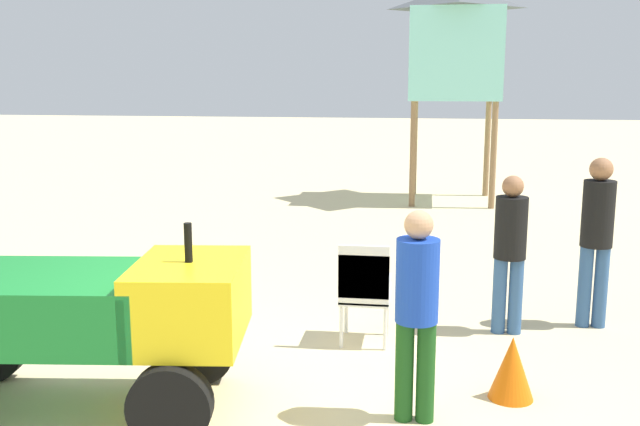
{
  "coord_description": "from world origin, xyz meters",
  "views": [
    {
      "loc": [
        1.5,
        -5.08,
        2.58
      ],
      "look_at": [
        0.23,
        3.52,
        0.92
      ],
      "focal_mm": 40.6,
      "sensor_mm": 36.0,
      "label": 1
    }
  ],
  "objects_px": {
    "lifeguard_tower": "(455,43)",
    "traffic_cone_near": "(512,368)",
    "lifeguard_near_left": "(417,303)",
    "stacked_plastic_chairs": "(365,285)",
    "lifeguard_near_center": "(597,230)",
    "lifeguard_near_right": "(510,244)",
    "utility_cart": "(86,314)"
  },
  "relations": [
    {
      "from": "stacked_plastic_chairs",
      "to": "lifeguard_near_right",
      "type": "distance_m",
      "value": 1.54
    },
    {
      "from": "traffic_cone_near",
      "to": "lifeguard_near_left",
      "type": "bearing_deg",
      "value": -147.19
    },
    {
      "from": "lifeguard_near_left",
      "to": "traffic_cone_near",
      "type": "bearing_deg",
      "value": 32.81
    },
    {
      "from": "lifeguard_near_right",
      "to": "traffic_cone_near",
      "type": "relative_size",
      "value": 3.09
    },
    {
      "from": "utility_cart",
      "to": "lifeguard_tower",
      "type": "relative_size",
      "value": 0.62
    },
    {
      "from": "stacked_plastic_chairs",
      "to": "lifeguard_near_left",
      "type": "relative_size",
      "value": 0.63
    },
    {
      "from": "lifeguard_near_center",
      "to": "utility_cart",
      "type": "bearing_deg",
      "value": -149.08
    },
    {
      "from": "utility_cart",
      "to": "lifeguard_near_center",
      "type": "height_order",
      "value": "lifeguard_near_center"
    },
    {
      "from": "lifeguard_near_left",
      "to": "traffic_cone_near",
      "type": "height_order",
      "value": "lifeguard_near_left"
    },
    {
      "from": "lifeguard_near_center",
      "to": "lifeguard_near_left",
      "type": "bearing_deg",
      "value": -126.87
    },
    {
      "from": "utility_cart",
      "to": "traffic_cone_near",
      "type": "height_order",
      "value": "utility_cart"
    },
    {
      "from": "utility_cart",
      "to": "lifeguard_near_center",
      "type": "xyz_separation_m",
      "value": [
        4.29,
        2.57,
        0.24
      ]
    },
    {
      "from": "lifeguard_near_right",
      "to": "lifeguard_near_center",
      "type": "bearing_deg",
      "value": 19.96
    },
    {
      "from": "lifeguard_near_left",
      "to": "lifeguard_near_right",
      "type": "bearing_deg",
      "value": 66.55
    },
    {
      "from": "stacked_plastic_chairs",
      "to": "lifeguard_tower",
      "type": "distance_m",
      "value": 8.96
    },
    {
      "from": "lifeguard_near_left",
      "to": "traffic_cone_near",
      "type": "xyz_separation_m",
      "value": [
        0.77,
        0.5,
        -0.67
      ]
    },
    {
      "from": "lifeguard_near_center",
      "to": "lifeguard_near_right",
      "type": "xyz_separation_m",
      "value": [
        -0.89,
        -0.32,
        -0.1
      ]
    },
    {
      "from": "stacked_plastic_chairs",
      "to": "traffic_cone_near",
      "type": "height_order",
      "value": "stacked_plastic_chairs"
    },
    {
      "from": "utility_cart",
      "to": "stacked_plastic_chairs",
      "type": "distance_m",
      "value": 2.63
    },
    {
      "from": "lifeguard_near_right",
      "to": "lifeguard_tower",
      "type": "distance_m",
      "value": 8.29
    },
    {
      "from": "stacked_plastic_chairs",
      "to": "lifeguard_near_center",
      "type": "bearing_deg",
      "value": 20.73
    },
    {
      "from": "lifeguard_near_center",
      "to": "traffic_cone_near",
      "type": "height_order",
      "value": "lifeguard_near_center"
    },
    {
      "from": "lifeguard_near_center",
      "to": "lifeguard_near_right",
      "type": "distance_m",
      "value": 0.96
    },
    {
      "from": "utility_cart",
      "to": "traffic_cone_near",
      "type": "bearing_deg",
      "value": 11.86
    },
    {
      "from": "utility_cart",
      "to": "lifeguard_near_right",
      "type": "xyz_separation_m",
      "value": [
        3.4,
        2.25,
        0.14
      ]
    },
    {
      "from": "utility_cart",
      "to": "lifeguard_near_right",
      "type": "bearing_deg",
      "value": 33.46
    },
    {
      "from": "lifeguard_near_center",
      "to": "lifeguard_near_right",
      "type": "relative_size",
      "value": 1.1
    },
    {
      "from": "utility_cart",
      "to": "traffic_cone_near",
      "type": "relative_size",
      "value": 5.12
    },
    {
      "from": "traffic_cone_near",
      "to": "utility_cart",
      "type": "bearing_deg",
      "value": -168.14
    },
    {
      "from": "lifeguard_tower",
      "to": "traffic_cone_near",
      "type": "bearing_deg",
      "value": -88.7
    },
    {
      "from": "stacked_plastic_chairs",
      "to": "lifeguard_near_left",
      "type": "xyz_separation_m",
      "value": [
        0.51,
        -1.51,
        0.33
      ]
    },
    {
      "from": "lifeguard_near_left",
      "to": "lifeguard_tower",
      "type": "xyz_separation_m",
      "value": [
        0.56,
        10.01,
        2.29
      ]
    }
  ]
}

